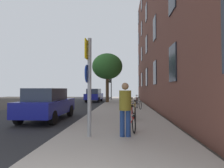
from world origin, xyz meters
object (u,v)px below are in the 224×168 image
(sign_post, at_px, (89,79))
(bicycle_3, at_px, (139,104))
(bicycle_5, at_px, (137,100))
(car_1, at_px, (94,95))
(bicycle_0, at_px, (131,120))
(traffic_light, at_px, (110,84))
(bicycle_4, at_px, (127,102))
(car_0, at_px, (47,104))
(bicycle_1, at_px, (135,112))
(tree_near, at_px, (107,67))
(pedestrian_0, at_px, (125,106))
(bicycle_2, at_px, (131,107))

(sign_post, bearing_deg, bicycle_3, 75.10)
(bicycle_5, xyz_separation_m, car_1, (-5.03, 4.34, 0.37))
(bicycle_0, bearing_deg, bicycle_3, 83.52)
(traffic_light, distance_m, bicycle_5, 8.35)
(traffic_light, xyz_separation_m, bicycle_4, (2.16, -9.88, -1.86))
(bicycle_5, height_order, car_0, car_0)
(bicycle_4, xyz_separation_m, car_1, (-3.98, 6.74, 0.37))
(bicycle_1, distance_m, bicycle_4, 7.21)
(sign_post, distance_m, tree_near, 15.32)
(bicycle_5, bearing_deg, bicycle_4, -113.67)
(bicycle_5, distance_m, pedestrian_0, 13.03)
(sign_post, xyz_separation_m, bicycle_0, (1.37, 1.01, -1.44))
(bicycle_5, relative_size, pedestrian_0, 1.01)
(bicycle_1, distance_m, bicycle_2, 2.40)
(traffic_light, bearing_deg, car_1, -120.17)
(bicycle_5, bearing_deg, pedestrian_0, -95.51)
(car_0, bearing_deg, pedestrian_0, -41.46)
(traffic_light, height_order, bicycle_3, traffic_light)
(tree_near, relative_size, bicycle_4, 3.37)
(bicycle_0, height_order, bicycle_1, bicycle_1)
(bicycle_0, bearing_deg, bicycle_4, 90.15)
(sign_post, xyz_separation_m, car_1, (-2.64, 17.34, -1.07))
(traffic_light, bearing_deg, bicycle_0, -83.61)
(traffic_light, height_order, car_1, traffic_light)
(traffic_light, relative_size, bicycle_1, 1.84)
(tree_near, height_order, bicycle_5, tree_near)
(tree_near, distance_m, bicycle_4, 6.20)
(sign_post, height_order, bicycle_2, sign_post)
(sign_post, relative_size, car_0, 0.74)
(pedestrian_0, bearing_deg, tree_near, 97.28)
(sign_post, xyz_separation_m, bicycle_4, (1.34, 10.61, -1.45))
(bicycle_2, distance_m, car_0, 4.93)
(bicycle_1, height_order, car_1, car_1)
(sign_post, distance_m, bicycle_3, 8.62)
(tree_near, bearing_deg, car_0, -99.93)
(bicycle_0, distance_m, pedestrian_0, 1.15)
(traffic_light, bearing_deg, bicycle_5, -66.78)
(traffic_light, distance_m, car_1, 3.93)
(bicycle_1, bearing_deg, tree_near, 101.68)
(bicycle_3, distance_m, bicycle_4, 2.54)
(sign_post, xyz_separation_m, bicycle_3, (2.18, 8.21, -1.44))
(bicycle_0, relative_size, car_1, 0.41)
(bicycle_2, relative_size, bicycle_5, 0.99)
(pedestrian_0, bearing_deg, bicycle_5, 84.49)
(sign_post, bearing_deg, traffic_light, 92.28)
(traffic_light, relative_size, car_1, 0.78)
(bicycle_1, bearing_deg, sign_post, -115.71)
(car_1, bearing_deg, bicycle_3, -62.15)
(car_0, bearing_deg, traffic_light, 83.28)
(sign_post, height_order, bicycle_0, sign_post)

